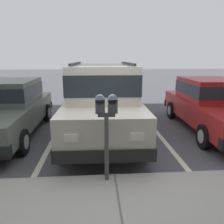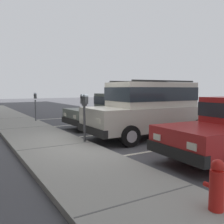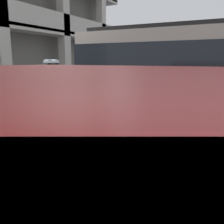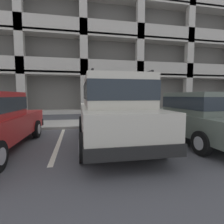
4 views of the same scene
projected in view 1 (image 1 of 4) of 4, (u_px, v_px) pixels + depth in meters
name	position (u px, v px, depth m)	size (l,w,h in m)	color
ground_plane	(113.00, 177.00, 4.15)	(80.00, 80.00, 0.10)	#4C4C51
sidewalk	(121.00, 222.00, 2.87)	(40.00, 2.20, 0.12)	#9E9B93
parking_stall_lines	(49.00, 147.00, 5.39)	(11.99, 4.80, 0.01)	silver
silver_suv	(102.00, 97.00, 6.03)	(2.08, 4.81, 2.03)	beige
red_sedan	(212.00, 103.00, 6.61)	(1.99, 4.56, 1.54)	red
dark_hatchback	(7.00, 106.00, 6.17)	(1.89, 4.50, 1.54)	#5B665B
parking_meter_near	(106.00, 118.00, 3.50)	(0.35, 0.12, 1.47)	#47474C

